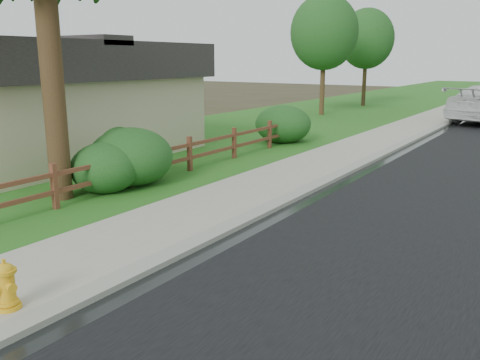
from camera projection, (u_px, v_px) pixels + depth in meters
The scene contains 14 objects.
ground at pixel (54, 299), 7.27m from camera, with size 120.00×120.00×0.00m, color #382F1E.
sidewalk at pixel (461, 106), 36.20m from camera, with size 2.20×90.00×0.10m, color gray.
grass_strip at pixel (433, 105), 37.22m from camera, with size 1.60×90.00×0.06m, color #215E1B.
lawn_near at pixel (365, 102), 39.99m from camera, with size 9.00×90.00×0.04m, color #215E1B.
ranch_fence at pixel (163, 159), 14.25m from camera, with size 0.12×16.92×1.10m.
house at pixel (18, 95), 18.35m from camera, with size 10.60×9.60×4.05m.
fire_hydrant at pixel (6, 286), 6.72m from camera, with size 0.46×0.37×0.70m.
boulder at pixel (101, 160), 15.51m from camera, with size 1.06×0.80×0.71m, color brown.
shrub_a at pixel (105, 168), 12.90m from camera, with size 1.74×1.74×1.30m, color #194317.
shrub_b at pixel (131, 157), 13.62m from camera, with size 2.25×2.25×1.58m, color #194317.
shrub_c at pixel (107, 144), 16.25m from camera, with size 1.92×1.92×1.39m, color #194317.
shrub_d at pixel (283, 124), 20.56m from camera, with size 2.26×2.26×1.54m, color #194317.
tree_near_left at pixel (324, 32), 29.79m from camera, with size 3.99×3.99×7.07m.
tree_mid_left at pixel (367, 39), 35.80m from camera, with size 3.82×3.82×6.84m.
Camera 1 is at (5.90, -4.11, 3.36)m, focal length 38.00 mm.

